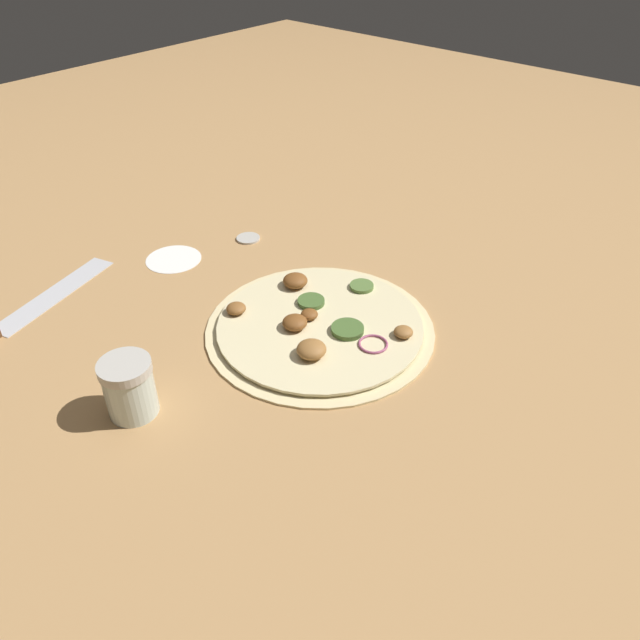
% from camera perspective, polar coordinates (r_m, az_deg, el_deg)
% --- Properties ---
extents(ground_plane, '(3.00, 3.00, 0.00)m').
position_cam_1_polar(ground_plane, '(0.88, -0.00, -0.87)').
color(ground_plane, tan).
extents(pizza, '(0.32, 0.32, 0.03)m').
position_cam_1_polar(pizza, '(0.88, -0.06, -0.49)').
color(pizza, beige).
rests_on(pizza, ground_plane).
extents(spice_jar, '(0.06, 0.06, 0.07)m').
position_cam_1_polar(spice_jar, '(0.77, -17.05, -5.92)').
color(spice_jar, silver).
rests_on(spice_jar, ground_plane).
extents(loose_cap, '(0.04, 0.04, 0.01)m').
position_cam_1_polar(loose_cap, '(1.11, -6.59, 7.51)').
color(loose_cap, beige).
rests_on(loose_cap, ground_plane).
extents(flour_patch, '(0.09, 0.09, 0.00)m').
position_cam_1_polar(flour_patch, '(1.07, -13.24, 5.45)').
color(flour_patch, white).
rests_on(flour_patch, ground_plane).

